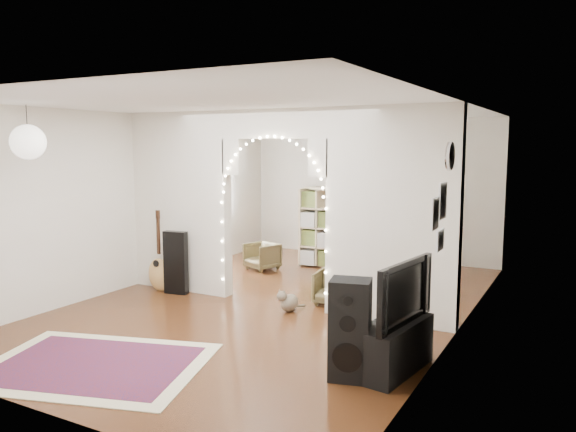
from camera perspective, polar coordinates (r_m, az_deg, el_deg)
The scene contains 25 objects.
floor at distance 8.00m, azimuth -1.22°, elevation -8.84°, with size 7.50×7.50×0.00m, color black.
ceiling at distance 7.70m, azimuth -1.28°, elevation 10.84°, with size 5.00×7.50×0.02m, color white.
wall_back at distance 11.14m, azimuth 8.35°, elevation 2.71°, with size 5.00×0.02×2.70m, color silver.
wall_front at distance 4.88m, azimuth -23.63°, elevation -3.63°, with size 5.00×0.02×2.70m, color silver.
wall_left at distance 9.23m, azimuth -14.87°, elevation 1.61°, with size 0.02×7.50×2.70m, color silver.
wall_right at distance 6.86m, azimuth 17.21°, elevation -0.35°, with size 0.02×7.50×2.70m, color silver.
divider_wall at distance 7.73m, azimuth -1.25°, elevation 1.36°, with size 5.00×0.20×2.70m.
fairy_lights at distance 7.61m, azimuth -1.74°, elevation 2.21°, with size 1.64×0.04×1.60m, color #FFEABF, non-canonical shape.
window at distance 10.57m, azimuth -8.08°, elevation 3.29°, with size 0.04×1.20×1.40m, color white.
wall_clock at distance 6.22m, azimuth 16.20°, elevation 5.87°, with size 0.31×0.31×0.03m, color white.
picture_frames at distance 5.88m, azimuth 15.16°, elevation -0.03°, with size 0.02×0.50×0.70m, color white, non-canonical shape.
paper_lantern at distance 7.13m, azimuth -24.90°, elevation 6.84°, with size 0.40×0.40×0.40m, color white.
ceiling_fan at distance 9.48m, azimuth 4.79°, elevation 8.33°, with size 1.10×1.10×0.30m, color #AB9539, non-canonical shape.
area_rug at distance 6.19m, azimuth -19.13°, elevation -14.09°, with size 2.20×1.65×0.02m, color maroon.
guitar_case at distance 8.55m, azimuth -11.33°, elevation -4.67°, with size 0.36×0.12×0.94m, color black.
acoustic_guitar at distance 8.76m, azimuth -12.96°, elevation -4.53°, with size 0.43×0.17×1.05m.
tabby_cat at distance 7.58m, azimuth 0.05°, elevation -8.72°, with size 0.30×0.49×0.32m.
floor_speaker at distance 5.44m, azimuth 6.31°, elevation -11.41°, with size 0.44×0.41×0.97m.
media_console at distance 5.75m, azimuth 10.70°, elevation -12.92°, with size 0.40×1.00×0.50m, color black.
tv at distance 5.58m, azimuth 10.83°, elevation -7.52°, with size 1.07×0.14×0.62m, color black.
bookcase at distance 10.08m, azimuth 5.05°, elevation -1.30°, with size 1.41×0.36×1.45m, color beige.
dining_table at distance 10.80m, azimuth 10.40°, elevation -1.04°, with size 1.28×0.92×0.76m.
flower_vase at distance 10.77m, azimuth 10.42°, elevation -0.15°, with size 0.18×0.18×0.19m, color white.
dining_chair_left at distance 10.08m, azimuth -2.65°, elevation -4.09°, with size 0.51×0.52×0.47m, color brown.
dining_chair_right at distance 7.93m, azimuth 4.68°, elevation -7.27°, with size 0.50×0.51×0.47m, color brown.
Camera 1 is at (3.81, -6.68, 2.22)m, focal length 35.00 mm.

